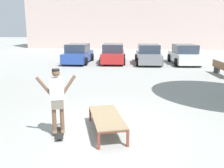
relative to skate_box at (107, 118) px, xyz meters
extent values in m
plane|color=#999993|center=(0.13, 0.31, -0.41)|extent=(120.00, 120.00, 0.00)
cube|color=beige|center=(3.00, 27.82, 4.78)|extent=(33.38, 4.00, 10.38)
cube|color=brown|center=(-0.60, 0.78, -0.22)|extent=(0.07, 0.07, 0.38)
cube|color=brown|center=(0.07, 0.98, -0.22)|extent=(0.07, 0.07, 0.38)
cube|color=brown|center=(-0.07, -0.98, -0.22)|extent=(0.07, 0.07, 0.38)
cube|color=brown|center=(0.60, -0.78, -0.22)|extent=(0.07, 0.07, 0.38)
cylinder|color=brown|center=(-0.34, -0.10, -0.01)|extent=(0.59, 1.84, 0.05)
cylinder|color=brown|center=(0.34, 0.10, -0.01)|extent=(0.59, 1.84, 0.05)
cylinder|color=brown|center=(-0.26, 0.88, -0.01)|extent=(0.74, 0.26, 0.05)
cylinder|color=brown|center=(0.26, -0.88, -0.01)|extent=(0.74, 0.26, 0.05)
cube|color=#847051|center=(0.00, 0.00, 0.03)|extent=(1.27, 2.04, 0.03)
cube|color=black|center=(-1.23, -0.34, -0.33)|extent=(0.45, 0.82, 0.02)
cylinder|color=silver|center=(-1.39, -0.10, -0.39)|extent=(0.05, 0.06, 0.06)
cylinder|color=silver|center=(-1.25, -0.05, -0.39)|extent=(0.05, 0.06, 0.06)
cylinder|color=silver|center=(-1.21, -0.63, -0.39)|extent=(0.05, 0.06, 0.06)
cylinder|color=silver|center=(-1.07, -0.58, -0.39)|extent=(0.05, 0.06, 0.06)
cylinder|color=brown|center=(-1.33, -0.37, 0.09)|extent=(0.11, 0.11, 0.82)
cube|color=#99704C|center=(-1.34, -0.32, -0.29)|extent=(0.17, 0.26, 0.07)
cylinder|color=brown|center=(-1.14, -0.31, 0.09)|extent=(0.11, 0.11, 0.82)
cube|color=#99704C|center=(-1.15, -0.26, -0.29)|extent=(0.17, 0.26, 0.07)
cube|color=#756B5B|center=(-1.23, -0.34, 0.46)|extent=(0.35, 0.29, 0.24)
cube|color=silver|center=(-1.23, -0.34, 0.86)|extent=(0.41, 0.32, 0.56)
cylinder|color=brown|center=(-1.51, -0.43, 0.94)|extent=(0.40, 0.20, 0.52)
cylinder|color=brown|center=(-0.95, -0.24, 0.94)|extent=(0.40, 0.20, 0.52)
sphere|color=brown|center=(-1.23, -0.34, 1.27)|extent=(0.20, 0.20, 0.20)
cylinder|color=black|center=(-1.23, -0.34, 1.34)|extent=(0.19, 0.19, 0.05)
cube|color=#28479E|center=(-3.79, 13.00, 0.10)|extent=(1.73, 4.21, 0.70)
cube|color=#2D3847|center=(-3.79, 12.85, 0.77)|extent=(1.57, 2.11, 0.64)
cylinder|color=black|center=(-4.63, 14.31, -0.11)|extent=(0.22, 0.60, 0.60)
cylinder|color=black|center=(-2.93, 14.30, -0.11)|extent=(0.22, 0.60, 0.60)
cylinder|color=black|center=(-4.64, 11.70, -0.11)|extent=(0.22, 0.60, 0.60)
cylinder|color=black|center=(-2.95, 11.69, -0.11)|extent=(0.22, 0.60, 0.60)
cube|color=red|center=(-1.04, 13.30, 0.10)|extent=(1.91, 4.28, 0.70)
cube|color=#2D3847|center=(-1.03, 13.15, 0.77)|extent=(1.66, 2.18, 0.64)
cylinder|color=black|center=(-1.95, 14.56, -0.11)|extent=(0.25, 0.61, 0.60)
cylinder|color=black|center=(-0.26, 14.64, -0.11)|extent=(0.25, 0.61, 0.60)
cylinder|color=black|center=(-1.82, 11.96, -0.11)|extent=(0.25, 0.61, 0.60)
cylinder|color=black|center=(-0.13, 12.04, -0.11)|extent=(0.25, 0.61, 0.60)
cube|color=slate|center=(1.71, 13.09, 0.10)|extent=(1.86, 4.26, 0.70)
cube|color=#2D3847|center=(1.71, 12.94, 0.77)|extent=(1.64, 2.16, 0.64)
cylinder|color=black|center=(0.81, 14.35, -0.11)|extent=(0.24, 0.61, 0.60)
cylinder|color=black|center=(2.51, 14.42, -0.11)|extent=(0.24, 0.61, 0.60)
cylinder|color=black|center=(0.91, 11.75, -0.11)|extent=(0.24, 0.61, 0.60)
cylinder|color=black|center=(2.61, 11.82, -0.11)|extent=(0.24, 0.61, 0.60)
cube|color=silver|center=(4.45, 13.23, 0.10)|extent=(1.96, 4.30, 0.70)
cube|color=#2D3847|center=(4.46, 13.08, 0.77)|extent=(1.69, 2.19, 0.64)
cylinder|color=black|center=(3.52, 14.47, -0.11)|extent=(0.26, 0.61, 0.60)
cylinder|color=black|center=(5.22, 14.58, -0.11)|extent=(0.26, 0.61, 0.60)
cylinder|color=black|center=(3.69, 11.88, -0.11)|extent=(0.26, 0.61, 0.60)
cylinder|color=black|center=(5.38, 11.98, -0.11)|extent=(0.26, 0.61, 0.60)
cube|color=brown|center=(5.87, 8.52, 0.02)|extent=(0.62, 2.43, 0.06)
cube|color=brown|center=(5.67, 8.50, 0.24)|extent=(0.23, 2.40, 0.36)
cube|color=#424247|center=(5.80, 9.47, -0.21)|extent=(0.38, 0.11, 0.40)
camera|label=1|loc=(0.74, -6.21, 2.39)|focal=39.56mm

